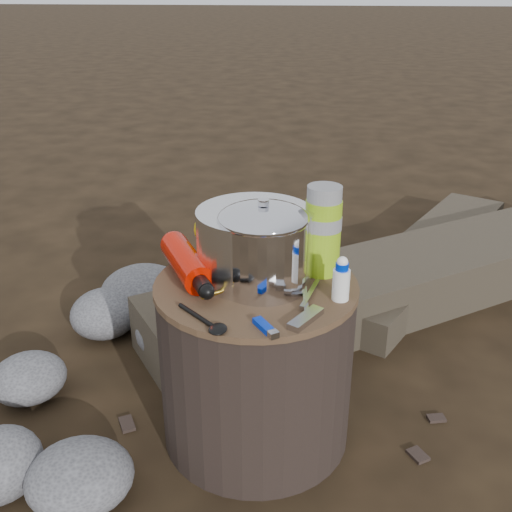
# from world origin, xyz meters

# --- Properties ---
(ground) EXTENTS (60.00, 60.00, 0.00)m
(ground) POSITION_xyz_m (0.00, 0.00, 0.00)
(ground) COLOR black
(ground) RESTS_ON ground
(stump) EXTENTS (0.45, 0.45, 0.41)m
(stump) POSITION_xyz_m (0.00, 0.00, 0.21)
(stump) COLOR black
(stump) RESTS_ON ground
(rock_ring) EXTENTS (0.42, 0.92, 0.18)m
(rock_ring) POSITION_xyz_m (-0.44, 0.10, 0.09)
(rock_ring) COLOR #58585C
(rock_ring) RESTS_ON ground
(log_main) EXTENTS (1.87, 1.48, 0.17)m
(log_main) POSITION_xyz_m (0.51, 0.79, 0.09)
(log_main) COLOR #3D3529
(log_main) RESTS_ON ground
(log_small) EXTENTS (0.81, 1.28, 0.11)m
(log_small) POSITION_xyz_m (0.53, 1.00, 0.05)
(log_small) COLOR #3D3529
(log_small) RESTS_ON ground
(foil_windscreen) EXTENTS (0.26, 0.26, 0.16)m
(foil_windscreen) POSITION_xyz_m (-0.01, 0.04, 0.49)
(foil_windscreen) COLOR white
(foil_windscreen) RESTS_ON stump
(camping_pot) EXTENTS (0.19, 0.19, 0.19)m
(camping_pot) POSITION_xyz_m (0.02, -0.01, 0.51)
(camping_pot) COLOR silver
(camping_pot) RESTS_ON stump
(fuel_bottle) EXTENTS (0.19, 0.27, 0.07)m
(fuel_bottle) POSITION_xyz_m (-0.16, 0.02, 0.45)
(fuel_bottle) COLOR red
(fuel_bottle) RESTS_ON stump
(thermos) EXTENTS (0.08, 0.08, 0.20)m
(thermos) POSITION_xyz_m (0.14, 0.08, 0.51)
(thermos) COLOR #8BBD18
(thermos) RESTS_ON stump
(travel_mug) EXTENTS (0.08, 0.08, 0.12)m
(travel_mug) POSITION_xyz_m (0.08, 0.17, 0.47)
(travel_mug) COLOR black
(travel_mug) RESTS_ON stump
(stuff_sack) EXTENTS (0.17, 0.14, 0.11)m
(stuff_sack) POSITION_xyz_m (-0.09, 0.17, 0.47)
(stuff_sack) COLOR yellow
(stuff_sack) RESTS_ON stump
(food_pouch) EXTENTS (0.11, 0.07, 0.14)m
(food_pouch) POSITION_xyz_m (0.03, 0.18, 0.48)
(food_pouch) COLOR #0B154E
(food_pouch) RESTS_ON stump
(lighter) EXTENTS (0.06, 0.07, 0.01)m
(lighter) POSITION_xyz_m (0.04, -0.19, 0.42)
(lighter) COLOR #0025BB
(lighter) RESTS_ON stump
(multitool) EXTENTS (0.07, 0.10, 0.01)m
(multitool) POSITION_xyz_m (0.12, -0.15, 0.42)
(multitool) COLOR #A8A8AD
(multitool) RESTS_ON stump
(pot_grabber) EXTENTS (0.04, 0.13, 0.01)m
(pot_grabber) POSITION_xyz_m (0.11, -0.05, 0.42)
(pot_grabber) COLOR #A8A8AD
(pot_grabber) RESTS_ON stump
(spork) EXTENTS (0.12, 0.12, 0.01)m
(spork) POSITION_xyz_m (-0.09, -0.17, 0.42)
(spork) COLOR black
(spork) RESTS_ON stump
(squeeze_bottle) EXTENTS (0.04, 0.04, 0.09)m
(squeeze_bottle) POSITION_xyz_m (0.18, -0.05, 0.46)
(squeeze_bottle) COLOR white
(squeeze_bottle) RESTS_ON stump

